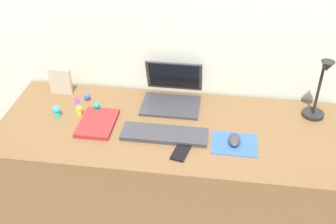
{
  "coord_description": "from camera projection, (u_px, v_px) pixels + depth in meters",
  "views": [
    {
      "loc": [
        0.22,
        -1.64,
        1.98
      ],
      "look_at": [
        -0.01,
        0.0,
        0.83
      ],
      "focal_mm": 45.3,
      "sensor_mm": 36.0,
      "label": 1
    }
  ],
  "objects": [
    {
      "name": "back_wall",
      "position": [
        178.0,
        97.0,
        2.41
      ],
      "size": [
        2.89,
        0.05,
        1.36
      ],
      "primitive_type": "cube",
      "color": "beige",
      "rests_on": "ground_plane"
    },
    {
      "name": "desk",
      "position": [
        169.0,
        182.0,
        2.28
      ],
      "size": [
        1.69,
        0.66,
        0.74
      ],
      "primitive_type": "cube",
      "color": "brown",
      "rests_on": "ground_plane"
    },
    {
      "name": "laptop",
      "position": [
        172.0,
        92.0,
        2.24
      ],
      "size": [
        0.3,
        0.28,
        0.2
      ],
      "color": "#333338",
      "rests_on": "desk"
    },
    {
      "name": "keyboard",
      "position": [
        165.0,
        134.0,
        2.01
      ],
      "size": [
        0.41,
        0.13,
        0.02
      ],
      "primitive_type": "cube",
      "color": "#333338",
      "rests_on": "desk"
    },
    {
      "name": "mousepad",
      "position": [
        234.0,
        144.0,
        1.96
      ],
      "size": [
        0.21,
        0.17,
        0.0
      ],
      "primitive_type": "cube",
      "color": "blue",
      "rests_on": "desk"
    },
    {
      "name": "mouse",
      "position": [
        234.0,
        140.0,
        1.96
      ],
      "size": [
        0.06,
        0.1,
        0.03
      ],
      "primitive_type": "ellipsoid",
      "color": "#333338",
      "rests_on": "mousepad"
    },
    {
      "name": "cell_phone",
      "position": [
        181.0,
        152.0,
        1.91
      ],
      "size": [
        0.09,
        0.14,
        0.01
      ],
      "primitive_type": "cube",
      "rotation": [
        0.0,
        0.0,
        -0.22
      ],
      "color": "black",
      "rests_on": "desk"
    },
    {
      "name": "desk_lamp",
      "position": [
        319.0,
        91.0,
        2.04
      ],
      "size": [
        0.11,
        0.14,
        0.33
      ],
      "color": "black",
      "rests_on": "desk"
    },
    {
      "name": "notebook_pad",
      "position": [
        97.0,
        123.0,
        2.08
      ],
      "size": [
        0.17,
        0.24,
        0.02
      ],
      "primitive_type": "cube",
      "rotation": [
        0.0,
        0.0,
        0.0
      ],
      "color": "maroon",
      "rests_on": "desk"
    },
    {
      "name": "picture_frame",
      "position": [
        60.0,
        82.0,
        2.28
      ],
      "size": [
        0.12,
        0.02,
        0.15
      ],
      "primitive_type": "cube",
      "color": "#B2A58C",
      "rests_on": "desk"
    },
    {
      "name": "toy_figurine_blue",
      "position": [
        87.0,
        97.0,
        2.26
      ],
      "size": [
        0.03,
        0.03,
        0.04
      ],
      "primitive_type": "ellipsoid",
      "color": "blue",
      "rests_on": "desk"
    },
    {
      "name": "toy_figurine_cyan",
      "position": [
        57.0,
        111.0,
        2.13
      ],
      "size": [
        0.04,
        0.04,
        0.06
      ],
      "color": "#28B7CC",
      "rests_on": "desk"
    },
    {
      "name": "toy_figurine_yellow",
      "position": [
        79.0,
        110.0,
        2.14
      ],
      "size": [
        0.03,
        0.03,
        0.05
      ],
      "color": "yellow",
      "rests_on": "desk"
    },
    {
      "name": "toy_figurine_purple",
      "position": [
        77.0,
        100.0,
        2.24
      ],
      "size": [
        0.03,
        0.03,
        0.04
      ],
      "primitive_type": "cone",
      "color": "purple",
      "rests_on": "desk"
    },
    {
      "name": "toy_figurine_teal",
      "position": [
        97.0,
        107.0,
        2.16
      ],
      "size": [
        0.03,
        0.03,
        0.06
      ],
      "color": "teal",
      "rests_on": "desk"
    }
  ]
}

